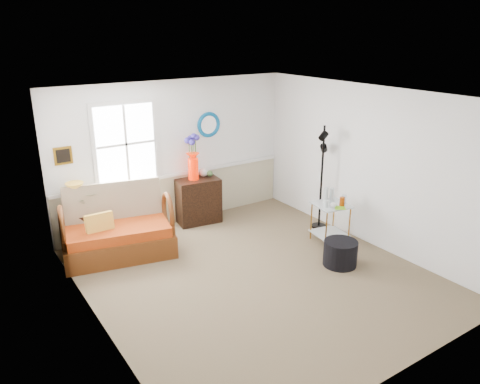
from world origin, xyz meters
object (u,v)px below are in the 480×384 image
floor_lamp (322,178)px  cabinet (198,200)px  side_table (330,223)px  lamp_stand (82,231)px  loveseat (117,223)px  ottoman (340,253)px

floor_lamp → cabinet: bearing=129.8°
cabinet → side_table: cabinet is taller
lamp_stand → floor_lamp: bearing=-21.3°
loveseat → cabinet: bearing=29.0°
ottoman → lamp_stand: bearing=138.3°
lamp_stand → side_table: side_table is taller
lamp_stand → ottoman: 4.14m
cabinet → ottoman: (0.96, -2.71, -0.22)m
loveseat → side_table: (3.12, -1.50, -0.21)m
loveseat → side_table: loveseat is taller
cabinet → loveseat: bearing=-155.4°
loveseat → floor_lamp: size_ratio=0.90×
floor_lamp → ottoman: 1.63m
side_table → floor_lamp: size_ratio=0.36×
ottoman → floor_lamp: bearing=59.6°
lamp_stand → ottoman: bearing=-41.7°
lamp_stand → cabinet: cabinet is taller
lamp_stand → side_table: (3.54, -2.05, 0.03)m
loveseat → floor_lamp: floor_lamp is taller
lamp_stand → floor_lamp: (3.82, -1.49, 0.63)m
floor_lamp → ottoman: size_ratio=3.65×
cabinet → floor_lamp: 2.29m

